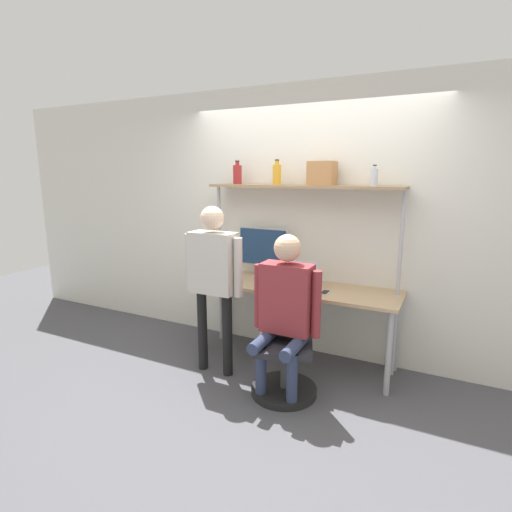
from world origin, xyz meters
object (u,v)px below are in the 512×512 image
person_seated (285,303)px  storage_box (322,173)px  office_chair (285,361)px  bottle_amber (277,174)px  cell_phone (325,293)px  bottle_clear (374,177)px  laptop (301,281)px  monitor (263,250)px  bottle_red (237,174)px  person_standing (213,270)px

person_seated → storage_box: bearing=86.8°
office_chair → bottle_amber: bearing=119.3°
cell_phone → bottle_clear: bearing=36.9°
person_seated → bottle_clear: size_ratio=7.50×
laptop → office_chair: laptop is taller
laptop → storage_box: 1.02m
monitor → person_seated: size_ratio=0.39×
monitor → bottle_red: (-0.28, -0.02, 0.77)m
monitor → laptop: 0.58m
monitor → bottle_clear: (1.08, -0.02, 0.75)m
laptop → person_standing: size_ratio=0.18×
cell_phone → person_standing: size_ratio=0.10×
office_chair → bottle_red: size_ratio=3.87×
office_chair → person_seated: (0.01, -0.04, 0.53)m
bottle_amber → storage_box: size_ratio=1.04×
cell_phone → storage_box: storage_box is taller
monitor → laptop: (0.50, -0.20, -0.22)m
bottle_clear → bottle_red: (-1.36, 0.00, 0.02)m
storage_box → monitor: bearing=177.8°
bottle_clear → cell_phone: bearing=-143.1°
cell_phone → bottle_red: bearing=166.6°
laptop → bottle_red: (-0.78, 0.18, 0.99)m
cell_phone → bottle_red: (-1.03, 0.25, 1.05)m
bottle_amber → bottle_red: bottle_amber is taller
cell_phone → office_chair: size_ratio=0.16×
laptop → bottle_clear: (0.59, 0.18, 0.96)m
person_seated → office_chair: bearing=107.3°
laptop → bottle_amber: size_ratio=1.17×
person_seated → person_standing: person_standing is taller
bottle_clear → person_seated: bearing=-124.1°
bottle_red → storage_box: (0.89, -0.00, 0.01)m
office_chair → bottle_red: 1.91m
person_seated → person_standing: size_ratio=0.88×
laptop → cell_phone: 0.27m
office_chair → person_seated: size_ratio=0.67×
laptop → monitor: bearing=157.8°
monitor → office_chair: 1.22m
cell_phone → person_standing: person_standing is taller
cell_phone → person_seated: bearing=-109.7°
laptop → bottle_amber: bearing=151.9°
person_seated → cell_phone: bearing=70.3°
cell_phone → bottle_red: 1.49m
storage_box → person_seated: bearing=-93.2°
person_standing → bottle_clear: bearing=28.7°
laptop → cell_phone: laptop is taller
cell_phone → office_chair: 0.71m
laptop → office_chair: bearing=-83.4°
laptop → cell_phone: bearing=-14.5°
office_chair → storage_box: (0.06, 0.71, 1.56)m
person_seated → storage_box: 1.28m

